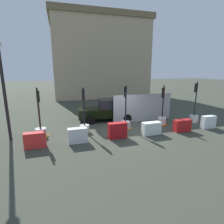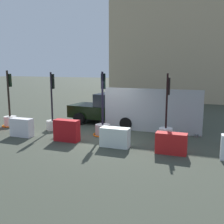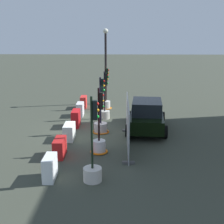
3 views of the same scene
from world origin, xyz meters
name	(u,v)px [view 1 (image 1 of 3)]	position (x,y,z in m)	size (l,w,h in m)	color
ground_plane	(126,129)	(0.00, 0.00, 0.00)	(120.00, 120.00, 0.00)	#393E33
traffic_light_0	(41,129)	(-5.35, 0.17, 0.49)	(0.86, 0.86, 2.93)	silver
traffic_light_1	(84,124)	(-2.74, 0.24, 0.54)	(0.62, 0.62, 2.86)	#BCB9B0
traffic_light_2	(125,122)	(0.01, 0.17, 0.44)	(0.89, 0.89, 2.91)	#B4A7A5
traffic_light_3	(162,119)	(2.87, 0.28, 0.45)	(0.77, 0.77, 2.86)	silver
traffic_light_4	(194,115)	(5.61, 0.23, 0.56)	(0.66, 0.66, 3.05)	beige
construction_barrier_0	(35,140)	(-5.49, -1.37, 0.40)	(1.05, 0.40, 0.81)	red
construction_barrier_1	(78,135)	(-3.34, -1.34, 0.41)	(1.04, 0.42, 0.83)	silver
construction_barrier_2	(117,130)	(-1.03, -1.28, 0.46)	(1.09, 0.42, 0.92)	#AE1418
construction_barrier_3	(151,128)	(1.15, -1.31, 0.38)	(1.15, 0.50, 0.77)	white
construction_barrier_4	(182,126)	(3.35, -1.36, 0.39)	(1.12, 0.45, 0.77)	red
construction_barrier_5	(208,122)	(5.49, -1.31, 0.43)	(0.98, 0.40, 0.86)	white
car_black_sedan	(108,110)	(-0.51, 2.59, 0.82)	(4.60, 2.35, 1.68)	black
building_main_facade	(99,58)	(1.95, 17.22, 5.68)	(13.77, 9.34, 11.31)	tan
street_lamp_post	(3,83)	(-6.96, 0.11, 3.22)	(0.36, 0.36, 5.37)	black
site_fence_panel	(143,108)	(1.94, 1.53, 1.01)	(4.74, 0.50, 2.10)	#91979B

